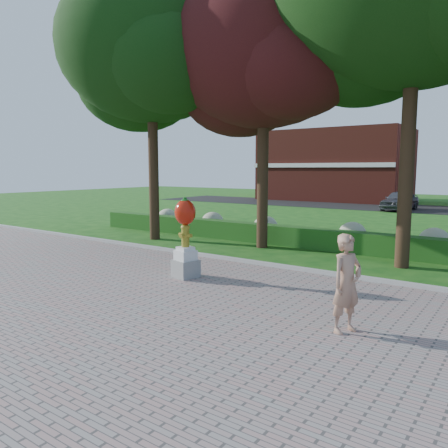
% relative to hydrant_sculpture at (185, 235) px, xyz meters
% --- Properties ---
extents(ground, '(100.00, 100.00, 0.00)m').
position_rel_hydrant_sculpture_xyz_m(ground, '(1.21, -0.36, -1.26)').
color(ground, '#144B12').
rests_on(ground, ground).
extents(walkway, '(40.00, 14.00, 0.04)m').
position_rel_hydrant_sculpture_xyz_m(walkway, '(1.21, -4.36, -1.24)').
color(walkway, gray).
rests_on(walkway, ground).
extents(curb, '(40.00, 0.18, 0.15)m').
position_rel_hydrant_sculpture_xyz_m(curb, '(1.21, 2.64, -1.18)').
color(curb, '#ADADA5').
rests_on(curb, ground).
extents(lawn_hedge, '(24.00, 0.70, 0.80)m').
position_rel_hydrant_sculpture_xyz_m(lawn_hedge, '(1.21, 6.64, -0.86)').
color(lawn_hedge, '#224B15').
rests_on(lawn_hedge, ground).
extents(hydrangea_row, '(20.10, 1.10, 0.99)m').
position_rel_hydrant_sculpture_xyz_m(hydrangea_row, '(1.78, 7.64, -0.71)').
color(hydrangea_row, '#B1B68B').
rests_on(hydrangea_row, ground).
extents(street, '(50.00, 8.00, 0.02)m').
position_rel_hydrant_sculpture_xyz_m(street, '(1.21, 27.64, -1.25)').
color(street, black).
rests_on(street, ground).
extents(building_left, '(14.00, 8.00, 7.00)m').
position_rel_hydrant_sculpture_xyz_m(building_left, '(-8.79, 33.64, 2.24)').
color(building_left, maroon).
rests_on(building_left, ground).
extents(tree_far_left, '(9.00, 7.68, 11.66)m').
position_rel_hydrant_sculpture_xyz_m(tree_far_left, '(-5.90, 4.73, 6.70)').
color(tree_far_left, black).
rests_on(tree_far_left, ground).
extents(tree_mid_left, '(8.25, 7.04, 10.69)m').
position_rel_hydrant_sculpture_xyz_m(tree_mid_left, '(-0.89, 5.73, 6.04)').
color(tree_mid_left, black).
rests_on(tree_mid_left, ground).
extents(hydrant_sculpture, '(0.75, 0.75, 2.30)m').
position_rel_hydrant_sculpture_xyz_m(hydrant_sculpture, '(0.00, 0.00, 0.00)').
color(hydrant_sculpture, gray).
rests_on(hydrant_sculpture, walkway).
extents(woman, '(0.69, 0.81, 1.89)m').
position_rel_hydrant_sculpture_xyz_m(woman, '(5.27, -1.48, -0.27)').
color(woman, tan).
rests_on(woman, walkway).
extents(parked_car, '(2.19, 4.59, 1.51)m').
position_rel_hydrant_sculpture_xyz_m(parked_car, '(-0.31, 25.41, -0.48)').
color(parked_car, '#44454C').
rests_on(parked_car, street).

